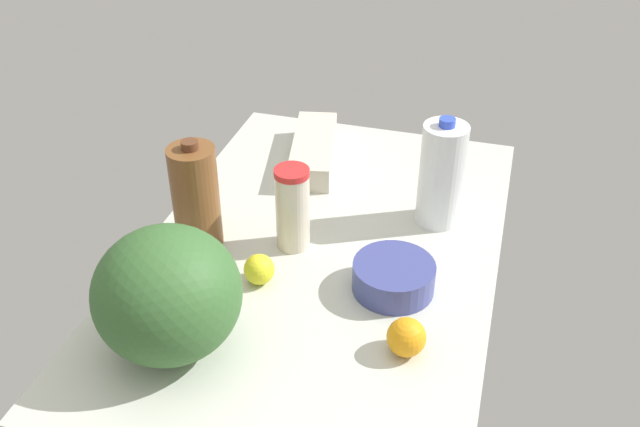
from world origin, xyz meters
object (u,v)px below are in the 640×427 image
at_px(tumbler_cup, 293,208).
at_px(mixing_bowl, 394,277).
at_px(chocolate_milk_jug, 196,197).
at_px(orange_near_front, 406,337).
at_px(lemon_by_jug, 259,269).
at_px(watermelon, 167,294).
at_px(milk_jug, 441,175).
at_px(egg_carton, 313,150).

bearing_deg(tumbler_cup, mixing_bowl, 70.05).
relative_size(mixing_bowl, chocolate_milk_jug, 0.66).
bearing_deg(orange_near_front, lemon_by_jug, -109.41).
bearing_deg(mixing_bowl, watermelon, -52.88).
distance_m(milk_jug, mixing_bowl, 0.29).
relative_size(mixing_bowl, orange_near_front, 2.30).
xyz_separation_m(tumbler_cup, lemon_by_jug, (0.14, -0.03, -0.06)).
distance_m(milk_jug, tumbler_cup, 0.34).
xyz_separation_m(tumbler_cup, orange_near_front, (0.26, 0.30, -0.06)).
height_order(milk_jug, lemon_by_jug, milk_jug).
xyz_separation_m(milk_jug, chocolate_milk_jug, (0.23, -0.49, -0.00)).
distance_m(milk_jug, chocolate_milk_jug, 0.54).
height_order(tumbler_cup, mixing_bowl, tumbler_cup).
bearing_deg(lemon_by_jug, tumbler_cup, 168.87).
bearing_deg(mixing_bowl, chocolate_milk_jug, -95.39).
relative_size(watermelon, chocolate_milk_jug, 1.05).
xyz_separation_m(tumbler_cup, watermelon, (0.36, -0.12, 0.03)).
xyz_separation_m(milk_jug, watermelon, (0.54, -0.41, 0.00)).
bearing_deg(milk_jug, orange_near_front, 1.00).
distance_m(milk_jug, lemon_by_jug, 0.46).
distance_m(egg_carton, orange_near_front, 0.72).
relative_size(watermelon, mixing_bowl, 1.58).
bearing_deg(watermelon, chocolate_milk_jug, -164.27).
bearing_deg(egg_carton, watermelon, -15.85).
relative_size(egg_carton, lemon_by_jug, 4.97).
relative_size(tumbler_cup, chocolate_milk_jug, 0.76).
bearing_deg(egg_carton, mixing_bowl, 22.11).
bearing_deg(lemon_by_jug, milk_jug, 135.62).
relative_size(tumbler_cup, watermelon, 0.73).
distance_m(watermelon, egg_carton, 0.73).
distance_m(tumbler_cup, orange_near_front, 0.40).
relative_size(mixing_bowl, lemon_by_jug, 2.61).
bearing_deg(chocolate_milk_jug, tumbler_cup, 102.70).
bearing_deg(egg_carton, orange_near_front, 18.40).
distance_m(milk_jug, orange_near_front, 0.45).
xyz_separation_m(egg_carton, lemon_by_jug, (0.51, 0.04, -0.00)).
height_order(milk_jug, chocolate_milk_jug, milk_jug).
bearing_deg(chocolate_milk_jug, milk_jug, 114.98).
bearing_deg(tumbler_cup, watermelon, -17.85).
xyz_separation_m(mixing_bowl, chocolate_milk_jug, (-0.04, -0.44, 0.09)).
bearing_deg(mixing_bowl, orange_near_front, 18.64).
distance_m(lemon_by_jug, orange_near_front, 0.35).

